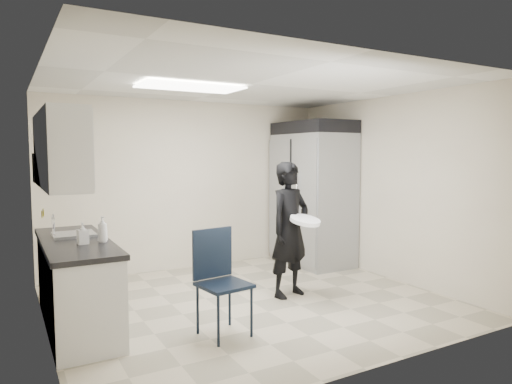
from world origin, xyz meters
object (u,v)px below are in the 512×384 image
lower_counter (77,286)px  commercial_fridge (313,199)px  man_tuxedo (290,229)px  folding_chair (224,285)px

lower_counter → commercial_fridge: bearing=15.9°
lower_counter → commercial_fridge: commercial_fridge is taller
man_tuxedo → lower_counter: bearing=161.2°
folding_chair → man_tuxedo: man_tuxedo is taller
man_tuxedo → folding_chair: bearing=-163.3°
commercial_fridge → man_tuxedo: 1.83m
lower_counter → man_tuxedo: bearing=-4.7°
lower_counter → commercial_fridge: 3.98m
lower_counter → man_tuxedo: (2.49, -0.20, 0.41)m
lower_counter → folding_chair: 1.56m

